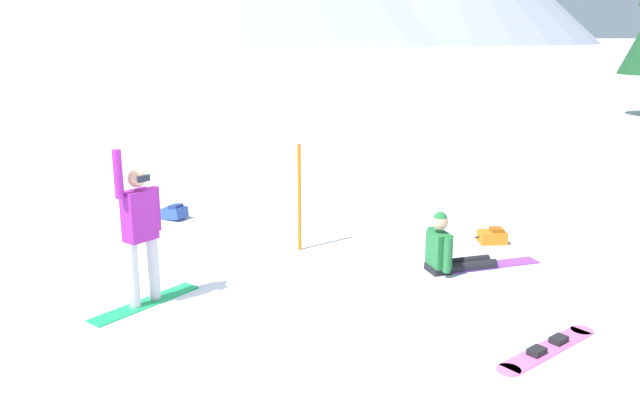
% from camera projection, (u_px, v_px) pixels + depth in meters
% --- Properties ---
extents(ground_plane, '(800.00, 800.00, 0.00)m').
position_uv_depth(ground_plane, '(193.00, 306.00, 8.35)').
color(ground_plane, white).
extents(snowboarder_foreground, '(0.87, 1.57, 2.08)m').
position_uv_depth(snowboarder_foreground, '(141.00, 232.00, 8.17)').
color(snowboarder_foreground, '#19B259').
rests_on(snowboarder_foreground, ground_plane).
extents(snowboarder_midground, '(1.70, 1.28, 0.92)m').
position_uv_depth(snowboarder_midground, '(450.00, 251.00, 9.53)').
color(snowboarder_midground, black).
rests_on(snowboarder_midground, ground_plane).
extents(loose_snowboard_near_right, '(1.21, 1.55, 0.09)m').
position_uv_depth(loose_snowboard_near_right, '(548.00, 348.00, 7.19)').
color(loose_snowboard_near_right, pink).
rests_on(loose_snowboard_near_right, ground_plane).
extents(backpack_orange, '(0.55, 0.44, 0.26)m').
position_uv_depth(backpack_orange, '(493.00, 236.00, 10.84)').
color(backpack_orange, orange).
rests_on(backpack_orange, ground_plane).
extents(backpack_blue, '(0.55, 0.42, 0.30)m').
position_uv_depth(backpack_blue, '(174.00, 212.00, 12.22)').
color(backpack_blue, '#2D4C9E').
rests_on(backpack_blue, ground_plane).
extents(trail_marker_pole, '(0.06, 0.06, 1.74)m').
position_uv_depth(trail_marker_pole, '(299.00, 198.00, 10.31)').
color(trail_marker_pole, orange).
rests_on(trail_marker_pole, ground_plane).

